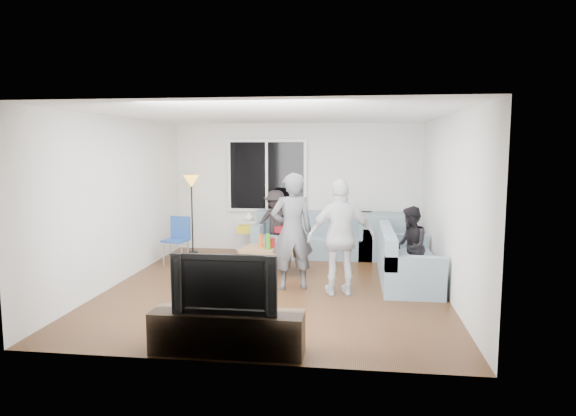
# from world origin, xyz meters

# --- Properties ---
(floor) EXTENTS (5.00, 5.50, 0.04)m
(floor) POSITION_xyz_m (0.00, 0.00, -0.02)
(floor) COLOR #56351C
(floor) RESTS_ON ground
(ceiling) EXTENTS (5.00, 5.50, 0.04)m
(ceiling) POSITION_xyz_m (0.00, 0.00, 2.62)
(ceiling) COLOR white
(ceiling) RESTS_ON ground
(wall_back) EXTENTS (5.00, 0.04, 2.60)m
(wall_back) POSITION_xyz_m (0.00, 2.77, 1.30)
(wall_back) COLOR silver
(wall_back) RESTS_ON ground
(wall_front) EXTENTS (5.00, 0.04, 2.60)m
(wall_front) POSITION_xyz_m (0.00, -2.77, 1.30)
(wall_front) COLOR silver
(wall_front) RESTS_ON ground
(wall_left) EXTENTS (0.04, 5.50, 2.60)m
(wall_left) POSITION_xyz_m (-2.52, 0.00, 1.30)
(wall_left) COLOR silver
(wall_left) RESTS_ON ground
(wall_right) EXTENTS (0.04, 5.50, 2.60)m
(wall_right) POSITION_xyz_m (2.52, 0.00, 1.30)
(wall_right) COLOR silver
(wall_right) RESTS_ON ground
(window_frame) EXTENTS (1.62, 0.06, 1.47)m
(window_frame) POSITION_xyz_m (-0.60, 2.69, 1.55)
(window_frame) COLOR white
(window_frame) RESTS_ON wall_back
(window_glass) EXTENTS (1.50, 0.02, 1.35)m
(window_glass) POSITION_xyz_m (-0.60, 2.65, 1.55)
(window_glass) COLOR black
(window_glass) RESTS_ON window_frame
(window_mullion) EXTENTS (0.05, 0.03, 1.35)m
(window_mullion) POSITION_xyz_m (-0.60, 2.64, 1.55)
(window_mullion) COLOR white
(window_mullion) RESTS_ON window_frame
(radiator) EXTENTS (1.30, 0.12, 0.62)m
(radiator) POSITION_xyz_m (-0.60, 2.65, 0.31)
(radiator) COLOR silver
(radiator) RESTS_ON floor
(potted_plant) EXTENTS (0.23, 0.19, 0.38)m
(potted_plant) POSITION_xyz_m (-0.13, 2.62, 0.81)
(potted_plant) COLOR #356E2C
(potted_plant) RESTS_ON radiator
(vase) EXTENTS (0.20, 0.20, 0.19)m
(vase) POSITION_xyz_m (-0.97, 2.62, 0.72)
(vase) COLOR white
(vase) RESTS_ON radiator
(sofa_back_section) EXTENTS (2.30, 0.85, 0.85)m
(sofa_back_section) POSITION_xyz_m (0.36, 2.27, 0.42)
(sofa_back_section) COLOR slate
(sofa_back_section) RESTS_ON floor
(sofa_right_section) EXTENTS (2.00, 0.85, 0.85)m
(sofa_right_section) POSITION_xyz_m (2.02, 0.52, 0.42)
(sofa_right_section) COLOR slate
(sofa_right_section) RESTS_ON floor
(sofa_corner) EXTENTS (0.85, 0.85, 0.85)m
(sofa_corner) POSITION_xyz_m (1.68, 2.27, 0.42)
(sofa_corner) COLOR slate
(sofa_corner) RESTS_ON floor
(cushion_yellow) EXTENTS (0.38, 0.32, 0.14)m
(cushion_yellow) POSITION_xyz_m (-0.92, 2.25, 0.51)
(cushion_yellow) COLOR gold
(cushion_yellow) RESTS_ON sofa_back_section
(cushion_red) EXTENTS (0.45, 0.42, 0.13)m
(cushion_red) POSITION_xyz_m (-0.16, 2.33, 0.51)
(cushion_red) COLOR maroon
(cushion_red) RESTS_ON sofa_back_section
(coffee_table) EXTENTS (1.18, 0.75, 0.40)m
(coffee_table) POSITION_xyz_m (-0.19, 0.98, 0.20)
(coffee_table) COLOR #A0734D
(coffee_table) RESTS_ON floor
(pitcher) EXTENTS (0.17, 0.17, 0.17)m
(pitcher) POSITION_xyz_m (-0.26, 1.02, 0.49)
(pitcher) COLOR maroon
(pitcher) RESTS_ON coffee_table
(side_chair) EXTENTS (0.47, 0.47, 0.86)m
(side_chair) POSITION_xyz_m (-2.05, 1.27, 0.43)
(side_chair) COLOR #224793
(side_chair) RESTS_ON floor
(floor_lamp) EXTENTS (0.32, 0.32, 1.56)m
(floor_lamp) POSITION_xyz_m (-2.05, 2.24, 0.78)
(floor_lamp) COLOR #FFAC30
(floor_lamp) RESTS_ON floor
(player_left) EXTENTS (0.74, 0.60, 1.76)m
(player_left) POSITION_xyz_m (0.25, -0.06, 0.88)
(player_left) COLOR #494A4E
(player_left) RESTS_ON floor
(player_right) EXTENTS (1.05, 0.63, 1.68)m
(player_right) POSITION_xyz_m (0.98, -0.24, 0.84)
(player_right) COLOR silver
(player_right) RESTS_ON floor
(spectator_right) EXTENTS (0.48, 0.61, 1.24)m
(spectator_right) POSITION_xyz_m (2.02, 0.30, 0.62)
(spectator_right) COLOR black
(spectator_right) RESTS_ON floor
(spectator_back) EXTENTS (0.90, 0.62, 1.29)m
(spectator_back) POSITION_xyz_m (-0.36, 2.30, 0.64)
(spectator_back) COLOR black
(spectator_back) RESTS_ON floor
(tv_console) EXTENTS (1.60, 0.40, 0.44)m
(tv_console) POSITION_xyz_m (-0.14, -2.50, 0.22)
(tv_console) COLOR #322419
(tv_console) RESTS_ON floor
(television) EXTENTS (1.09, 0.14, 0.63)m
(television) POSITION_xyz_m (-0.14, -2.50, 0.75)
(television) COLOR black
(television) RESTS_ON tv_console
(bottle_d) EXTENTS (0.07, 0.07, 0.26)m
(bottle_d) POSITION_xyz_m (0.00, 0.88, 0.53)
(bottle_d) COLOR orange
(bottle_d) RESTS_ON coffee_table
(bottle_e) EXTENTS (0.07, 0.07, 0.24)m
(bottle_e) POSITION_xyz_m (0.16, 1.15, 0.52)
(bottle_e) COLOR black
(bottle_e) RESTS_ON coffee_table
(bottle_b) EXTENTS (0.08, 0.08, 0.27)m
(bottle_b) POSITION_xyz_m (-0.27, 0.86, 0.54)
(bottle_b) COLOR #36981B
(bottle_b) RESTS_ON coffee_table
(bottle_a) EXTENTS (0.07, 0.07, 0.21)m
(bottle_a) POSITION_xyz_m (-0.44, 1.11, 0.51)
(bottle_a) COLOR #E65A0D
(bottle_a) RESTS_ON coffee_table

